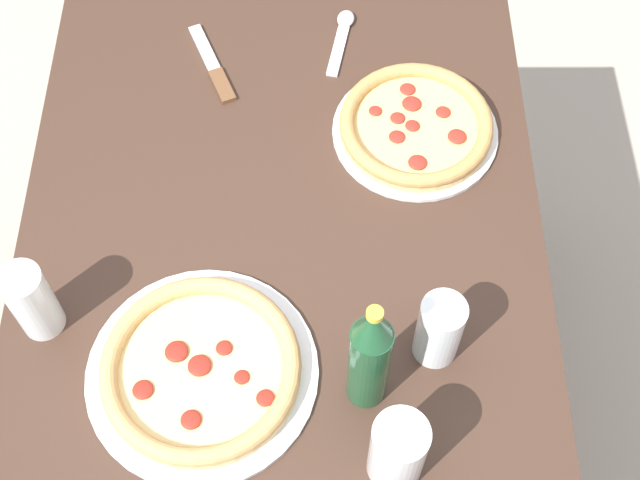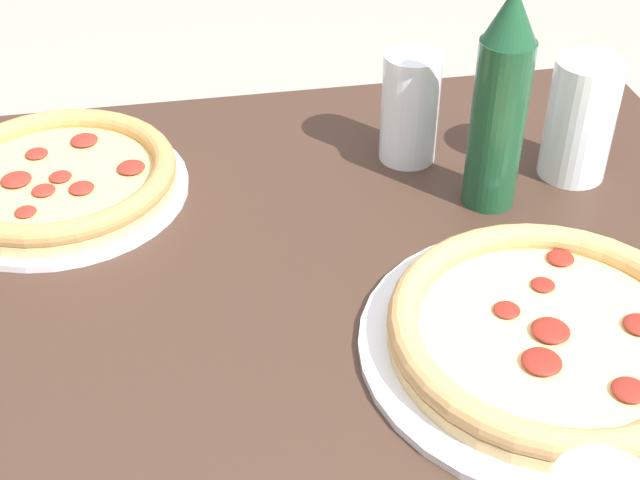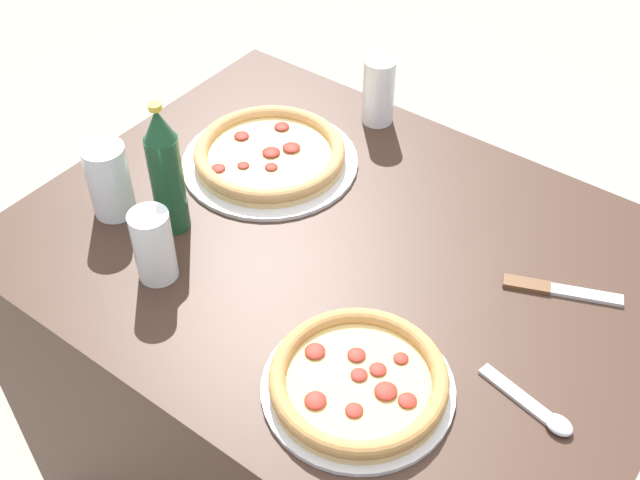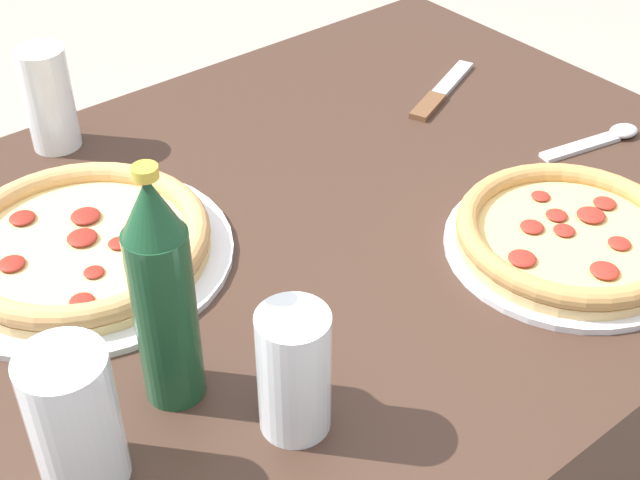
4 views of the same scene
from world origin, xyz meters
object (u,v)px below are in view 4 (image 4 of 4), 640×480
object	(u,v)px
beer_bottle	(163,295)
spoon	(605,138)
pizza_margherita	(570,236)
glass_cola	(76,425)
knife	(440,92)
glass_water	(294,377)
glass_red_wine	(50,103)
pizza_pepperoni	(82,244)

from	to	relation	value
beer_bottle	spoon	world-z (taller)	beer_bottle
pizza_margherita	glass_cola	distance (m)	0.57
beer_bottle	knife	xyz separation A→B (m)	(0.60, 0.25, -0.12)
glass_cola	beer_bottle	xyz separation A→B (m)	(0.11, 0.03, 0.06)
pizza_margherita	glass_water	bearing A→B (deg)	-179.18
glass_red_wine	glass_water	size ratio (longest dim) A/B	1.07
glass_red_wine	beer_bottle	distance (m)	0.49
glass_red_wine	beer_bottle	world-z (taller)	beer_bottle
glass_water	knife	distance (m)	0.64
beer_bottle	glass_cola	bearing A→B (deg)	-162.36
pizza_margherita	knife	bearing A→B (deg)	67.24
pizza_margherita	beer_bottle	xyz separation A→B (m)	(-0.45, 0.10, 0.10)
glass_red_wine	beer_bottle	bearing A→B (deg)	-102.84
glass_red_wine	knife	world-z (taller)	glass_red_wine
spoon	knife	bearing A→B (deg)	109.06
glass_red_wine	glass_water	world-z (taller)	glass_red_wine
glass_red_wine	spoon	bearing A→B (deg)	-38.22
pizza_pepperoni	knife	world-z (taller)	pizza_pepperoni
glass_water	knife	xyz separation A→B (m)	(0.54, 0.35, -0.05)
glass_cola	spoon	bearing A→B (deg)	4.13
glass_cola	beer_bottle	size ratio (longest dim) A/B	0.55
glass_cola	knife	xyz separation A→B (m)	(0.71, 0.29, -0.06)
glass_water	spoon	world-z (taller)	glass_water
spoon	glass_red_wine	bearing A→B (deg)	141.78
glass_red_wine	glass_cola	size ratio (longest dim) A/B	1.00
pizza_margherita	knife	world-z (taller)	pizza_margherita
glass_cola	knife	bearing A→B (deg)	21.92
spoon	beer_bottle	bearing A→B (deg)	-178.14
pizza_margherita	beer_bottle	bearing A→B (deg)	168.08
pizza_pepperoni	beer_bottle	bearing A→B (deg)	-95.79
pizza_pepperoni	spoon	xyz separation A→B (m)	(0.65, -0.21, -0.01)
glass_water	beer_bottle	distance (m)	0.13
glass_water	pizza_pepperoni	bearing A→B (deg)	96.73
pizza_margherita	spoon	xyz separation A→B (m)	(0.22, 0.12, -0.01)
knife	beer_bottle	bearing A→B (deg)	-157.32
glass_water	glass_cola	bearing A→B (deg)	158.97
glass_red_wine	glass_cola	bearing A→B (deg)	-113.23
pizza_pepperoni	glass_red_wine	xyz separation A→B (m)	(0.08, 0.24, 0.04)
pizza_pepperoni	glass_red_wine	size ratio (longest dim) A/B	2.42
beer_bottle	knife	world-z (taller)	beer_bottle
knife	pizza_pepperoni	bearing A→B (deg)	-178.24
pizza_pepperoni	glass_cola	distance (m)	0.30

